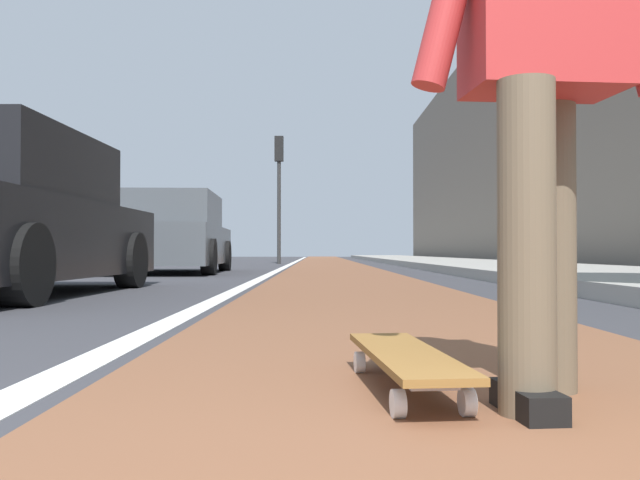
{
  "coord_description": "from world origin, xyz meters",
  "views": [
    {
      "loc": [
        -0.43,
        0.38,
        0.4
      ],
      "look_at": [
        12.58,
        0.33,
        0.62
      ],
      "focal_mm": 37.55,
      "sensor_mm": 36.0,
      "label": 1
    }
  ],
  "objects_px": {
    "skateboard": "(405,359)",
    "skater_person": "(542,49)",
    "parked_car_mid": "(170,235)",
    "traffic_light": "(279,175)"
  },
  "relations": [
    {
      "from": "skateboard",
      "to": "skater_person",
      "type": "relative_size",
      "value": 0.52
    },
    {
      "from": "skater_person",
      "to": "traffic_light",
      "type": "distance_m",
      "value": 19.85
    },
    {
      "from": "skater_person",
      "to": "parked_car_mid",
      "type": "distance_m",
      "value": 11.2
    },
    {
      "from": "skater_person",
      "to": "parked_car_mid",
      "type": "bearing_deg",
      "value": 17.38
    },
    {
      "from": "skater_person",
      "to": "parked_car_mid",
      "type": "relative_size",
      "value": 0.38
    },
    {
      "from": "skater_person",
      "to": "skateboard",
      "type": "bearing_deg",
      "value": 66.6
    },
    {
      "from": "skater_person",
      "to": "traffic_light",
      "type": "relative_size",
      "value": 0.4
    },
    {
      "from": "skater_person",
      "to": "traffic_light",
      "type": "height_order",
      "value": "traffic_light"
    },
    {
      "from": "skater_person",
      "to": "parked_car_mid",
      "type": "height_order",
      "value": "skater_person"
    },
    {
      "from": "skateboard",
      "to": "traffic_light",
      "type": "xyz_separation_m",
      "value": [
        19.53,
        1.48,
        2.75
      ]
    }
  ]
}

